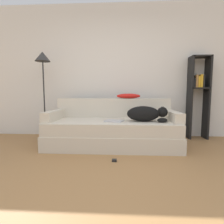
% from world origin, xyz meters
% --- Properties ---
extents(ground_plane, '(20.00, 20.00, 0.00)m').
position_xyz_m(ground_plane, '(0.00, 0.00, 0.00)').
color(ground_plane, '#9E7042').
extents(wall_back, '(6.87, 0.06, 2.70)m').
position_xyz_m(wall_back, '(0.00, 2.38, 1.35)').
color(wall_back, silver).
rests_on(wall_back, ground_plane).
extents(couch, '(2.17, 0.94, 0.44)m').
position_xyz_m(couch, '(-0.01, 1.60, 0.22)').
color(couch, beige).
rests_on(couch, ground_plane).
extents(couch_backrest, '(2.13, 0.15, 0.36)m').
position_xyz_m(couch_backrest, '(-0.01, 2.00, 0.62)').
color(couch_backrest, beige).
rests_on(couch_backrest, couch).
extents(couch_arm_left, '(0.15, 0.75, 0.16)m').
position_xyz_m(couch_arm_left, '(-1.02, 1.59, 0.52)').
color(couch_arm_left, beige).
rests_on(couch_arm_left, couch).
extents(couch_arm_right, '(0.15, 0.75, 0.16)m').
position_xyz_m(couch_arm_right, '(1.00, 1.59, 0.52)').
color(couch_arm_right, beige).
rests_on(couch_arm_right, couch).
extents(dog, '(0.65, 0.27, 0.25)m').
position_xyz_m(dog, '(0.54, 1.50, 0.57)').
color(dog, black).
rests_on(dog, couch).
extents(laptop, '(0.33, 0.28, 0.02)m').
position_xyz_m(laptop, '(0.03, 1.47, 0.45)').
color(laptop, '#B7B7BC').
rests_on(laptop, couch).
extents(throw_pillow, '(0.44, 0.20, 0.09)m').
position_xyz_m(throw_pillow, '(0.28, 1.98, 0.84)').
color(throw_pillow, red).
rests_on(throw_pillow, couch_backrest).
extents(bookshelf, '(0.37, 0.26, 1.61)m').
position_xyz_m(bookshelf, '(1.65, 2.20, 0.91)').
color(bookshelf, black).
rests_on(bookshelf, ground_plane).
extents(floor_lamp, '(0.28, 0.28, 1.67)m').
position_xyz_m(floor_lamp, '(-1.34, 1.96, 1.40)').
color(floor_lamp, '#232326').
rests_on(floor_lamp, ground_plane).
extents(power_adapter, '(0.06, 0.06, 0.02)m').
position_xyz_m(power_adapter, '(0.06, 0.90, 0.01)').
color(power_adapter, black).
rests_on(power_adapter, ground_plane).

